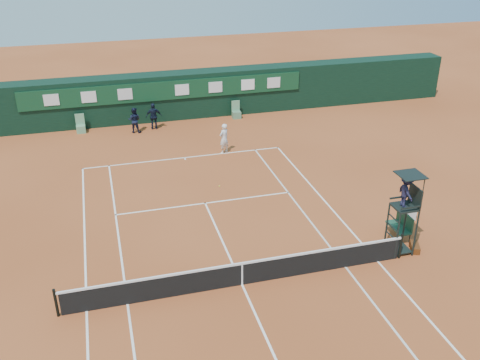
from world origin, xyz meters
name	(u,v)px	position (x,y,z in m)	size (l,w,h in m)	color
ground	(242,285)	(0.00, 0.00, 0.00)	(90.00, 90.00, 0.00)	#B05429
court_lines	(242,284)	(0.00, 0.00, 0.01)	(11.05, 23.85, 0.01)	silver
tennis_net	(242,273)	(0.00, 0.00, 0.51)	(12.90, 0.10, 1.10)	black
back_wall	(165,96)	(0.00, 18.74, 1.51)	(40.00, 1.65, 3.00)	black
linesman_chair_left	(81,127)	(-5.50, 17.48, 0.32)	(0.55, 0.50, 1.15)	#619468
linesman_chair_right	(236,113)	(4.50, 17.48, 0.32)	(0.55, 0.50, 1.15)	#54805D
umpire_chair	(406,197)	(6.58, 0.41, 2.46)	(0.96, 0.95, 3.42)	black
player_bench	(401,224)	(7.26, 1.41, 0.60)	(0.56, 1.20, 1.10)	#1B442F
tennis_bag	(415,247)	(7.29, 0.33, 0.14)	(0.32, 0.72, 0.27)	black
cooler	(408,212)	(8.35, 2.64, 0.33)	(0.57, 0.57, 0.65)	silver
tennis_ball	(219,186)	(1.04, 7.89, 0.03)	(0.07, 0.07, 0.07)	yellow
player	(224,138)	(2.30, 12.00, 0.87)	(0.63, 0.41, 1.73)	white
ball_kid_left	(134,120)	(-2.25, 16.59, 0.80)	(0.78, 0.60, 1.60)	black
ball_kid_right	(154,116)	(-1.02, 16.86, 0.84)	(0.99, 0.41, 1.68)	black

